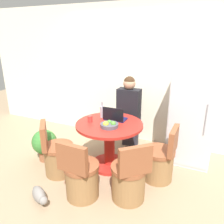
{
  "coord_description": "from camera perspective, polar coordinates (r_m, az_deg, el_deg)",
  "views": [
    {
      "loc": [
        1.32,
        -2.54,
        2.02
      ],
      "look_at": [
        0.02,
        0.36,
        0.9
      ],
      "focal_mm": 35.0,
      "sensor_mm": 36.0,
      "label": 1
    }
  ],
  "objects": [
    {
      "name": "laptop",
      "position": [
        3.45,
        0.7,
        -1.37
      ],
      "size": [
        0.35,
        0.22,
        0.22
      ],
      "rotation": [
        0.0,
        0.0,
        3.14
      ],
      "color": "#141947",
      "rests_on": "dining_table"
    },
    {
      "name": "chair_near_left_corner",
      "position": [
        3.46,
        -14.04,
        -11.27
      ],
      "size": [
        0.52,
        0.52,
        0.84
      ],
      "rotation": [
        0.0,
        0.0,
        2.25
      ],
      "color": "olive",
      "rests_on": "ground_plane"
    },
    {
      "name": "person_seated",
      "position": [
        3.96,
        4.59,
        0.69
      ],
      "size": [
        0.4,
        0.37,
        1.36
      ],
      "rotation": [
        0.0,
        0.0,
        3.14
      ],
      "color": "#2D2D38",
      "rests_on": "ground_plane"
    },
    {
      "name": "potted_plant",
      "position": [
        3.87,
        -17.2,
        -7.8
      ],
      "size": [
        0.41,
        0.41,
        0.54
      ],
      "color": "#935638",
      "rests_on": "ground_plane"
    },
    {
      "name": "dining_table",
      "position": [
        3.45,
        -0.69,
        -6.97
      ],
      "size": [
        1.03,
        1.03,
        0.75
      ],
      "color": "#B2261E",
      "rests_on": "ground_plane"
    },
    {
      "name": "fruit_bowl",
      "position": [
        3.19,
        -0.71,
        -3.38
      ],
      "size": [
        0.27,
        0.27,
        0.1
      ],
      "color": "#4C4C56",
      "rests_on": "dining_table"
    },
    {
      "name": "ground_plane",
      "position": [
        3.5,
        -2.8,
        -15.81
      ],
      "size": [
        12.0,
        12.0,
        0.0
      ],
      "primitive_type": "plane",
      "color": "#9E8466"
    },
    {
      "name": "cat",
      "position": [
        3.11,
        -18.43,
        -19.9
      ],
      "size": [
        0.39,
        0.28,
        0.18
      ],
      "rotation": [
        0.0,
        0.0,
        5.76
      ],
      "color": "gray",
      "rests_on": "ground_plane"
    },
    {
      "name": "wall_back",
      "position": [
        4.25,
        5.8,
        9.56
      ],
      "size": [
        7.0,
        0.06,
        2.6
      ],
      "color": "silver",
      "rests_on": "ground_plane"
    },
    {
      "name": "refrigerator",
      "position": [
        3.78,
        20.27,
        -0.83
      ],
      "size": [
        0.68,
        0.72,
        1.58
      ],
      "color": "silver",
      "rests_on": "ground_plane"
    },
    {
      "name": "chair_near_camera",
      "position": [
        2.96,
        -8.05,
        -16.69
      ],
      "size": [
        0.45,
        0.45,
        0.84
      ],
      "rotation": [
        0.0,
        0.0,
        3.11
      ],
      "color": "olive",
      "rests_on": "ground_plane"
    },
    {
      "name": "chair_near_right_corner",
      "position": [
        2.9,
        4.48,
        -17.27
      ],
      "size": [
        0.52,
        0.53,
        0.84
      ],
      "rotation": [
        0.0,
        0.0,
        -2.4
      ],
      "color": "olive",
      "rests_on": "ground_plane"
    },
    {
      "name": "bottle",
      "position": [
        3.55,
        -2.61,
        0.17
      ],
      "size": [
        0.07,
        0.07,
        0.26
      ],
      "color": "#9999A3",
      "rests_on": "dining_table"
    },
    {
      "name": "chair_right_side",
      "position": [
        3.32,
        12.32,
        -12.59
      ],
      "size": [
        0.45,
        0.45,
        0.84
      ],
      "rotation": [
        0.0,
        0.0,
        -1.59
      ],
      "color": "olive",
      "rests_on": "ground_plane"
    },
    {
      "name": "coffee_cup",
      "position": [
        3.4,
        -5.77,
        -1.77
      ],
      "size": [
        0.08,
        0.08,
        0.1
      ],
      "color": "#B2332D",
      "rests_on": "dining_table"
    }
  ]
}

